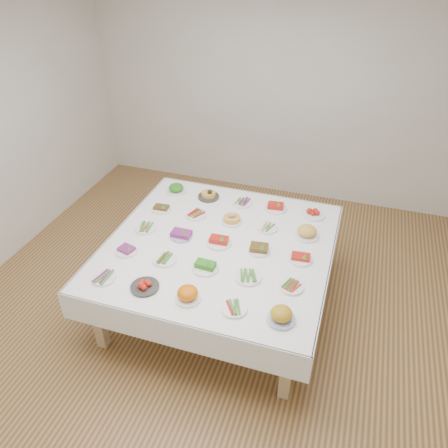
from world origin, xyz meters
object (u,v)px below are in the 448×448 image
(display_table, at_px, (219,250))
(dish_0, at_px, (104,277))
(dish_24, at_px, (314,213))
(dish_12, at_px, (219,240))

(display_table, bearing_deg, dish_0, -134.87)
(dish_0, xyz_separation_m, dish_24, (1.52, 1.51, 0.01))
(dish_0, relative_size, dish_12, 0.86)
(display_table, distance_m, dish_0, 1.08)
(display_table, height_order, dish_24, dish_24)
(dish_12, relative_size, dish_24, 1.02)
(dish_0, distance_m, dish_24, 2.15)
(dish_24, bearing_deg, dish_12, -135.74)
(display_table, xyz_separation_m, dish_24, (0.76, 0.75, 0.11))
(display_table, relative_size, dish_0, 10.44)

